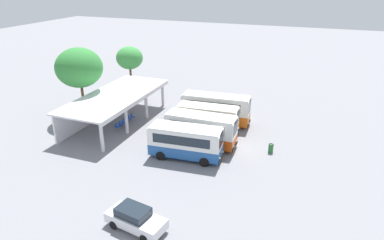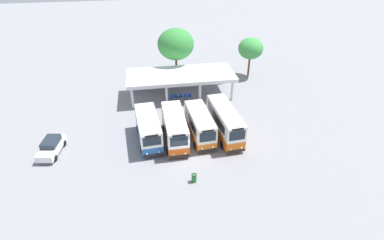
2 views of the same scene
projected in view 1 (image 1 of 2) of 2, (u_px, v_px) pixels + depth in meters
name	position (u px, v px, depth m)	size (l,w,h in m)	color
ground_plane	(236.00, 149.00, 34.46)	(180.00, 180.00, 0.00)	gray
city_bus_nearest_orange	(186.00, 141.00, 32.13)	(2.83, 7.04, 3.18)	black
city_bus_second_in_row	(201.00, 129.00, 34.43)	(2.44, 7.21, 3.36)	black
city_bus_middle_cream	(207.00, 119.00, 37.05)	(2.61, 6.82, 3.22)	black
city_bus_fourth_amber	(216.00, 108.00, 39.48)	(2.69, 7.98, 3.50)	black
parked_car_flank	(135.00, 218.00, 23.43)	(2.44, 4.47, 1.62)	black
terminal_canopy	(111.00, 100.00, 39.88)	(15.04, 6.32, 3.40)	silver
waiting_chair_end_by_column	(117.00, 126.00, 38.20)	(0.44, 0.44, 0.86)	slate
waiting_chair_second_from_end	(120.00, 124.00, 38.75)	(0.44, 0.44, 0.86)	slate
waiting_chair_middle_seat	(124.00, 122.00, 39.30)	(0.44, 0.44, 0.86)	slate
waiting_chair_fourth_seat	(126.00, 120.00, 39.89)	(0.44, 0.44, 0.86)	slate
waiting_chair_fifth_seat	(129.00, 118.00, 40.45)	(0.44, 0.44, 0.86)	slate
waiting_chair_far_end_seat	(132.00, 116.00, 40.99)	(0.44, 0.44, 0.86)	slate
roadside_tree_behind_canopy	(79.00, 68.00, 39.77)	(5.41, 5.41, 8.45)	brown
roadside_tree_east_of_canopy	(129.00, 58.00, 50.66)	(3.92, 3.92, 6.38)	brown
litter_bin_apron	(271.00, 148.00, 33.58)	(0.49, 0.49, 0.90)	#266633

